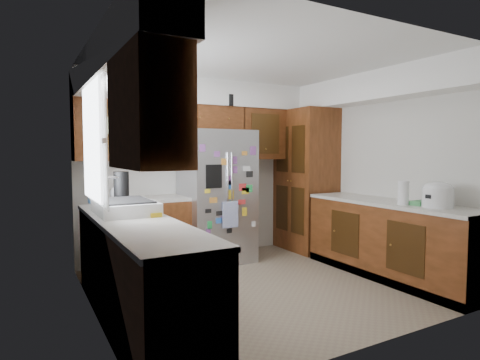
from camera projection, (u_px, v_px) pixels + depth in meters
name	position (u px, v px, depth m)	size (l,w,h in m)	color
floor	(263.00, 286.00, 4.53)	(3.60, 3.60, 0.00)	gray
room_shell	(240.00, 125.00, 4.67)	(3.64, 3.24, 2.52)	silver
left_counter_run	(143.00, 264.00, 3.86)	(1.36, 3.20, 0.92)	#49250E
right_counter_run	(390.00, 243.00, 4.81)	(0.63, 2.25, 0.92)	#49250E
pantry	(306.00, 180.00, 6.18)	(0.60, 0.90, 2.15)	#49250E
fridge	(217.00, 196.00, 5.51)	(0.90, 0.79, 1.80)	#ADADB2
bridge_cabinet	(209.00, 119.00, 5.64)	(0.96, 0.34, 0.35)	#49250E
fridge_top_items	(206.00, 96.00, 5.53)	(0.86, 0.31, 0.29)	#1023A1
sink_assembly	(125.00, 207.00, 3.82)	(0.52, 0.72, 0.37)	white
left_counter_clutter	(114.00, 193.00, 4.48)	(0.43, 0.79, 0.38)	black
rice_cooker	(438.00, 194.00, 4.24)	(0.32, 0.31, 0.28)	white
paper_towel	(403.00, 193.00, 4.46)	(0.12, 0.12, 0.27)	white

